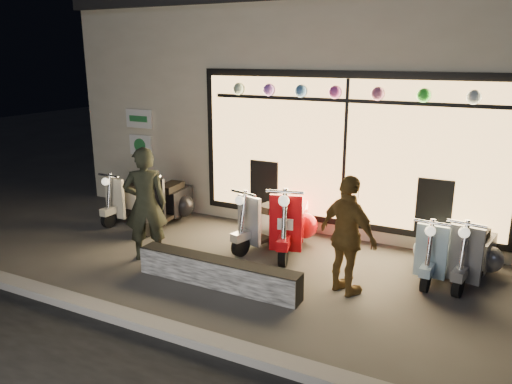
% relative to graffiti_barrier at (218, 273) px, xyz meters
% --- Properties ---
extents(ground, '(40.00, 40.00, 0.00)m').
position_rel_graffiti_barrier_xyz_m(ground, '(0.16, 0.65, -0.20)').
color(ground, '#383533').
rests_on(ground, ground).
extents(kerb, '(40.00, 0.25, 0.12)m').
position_rel_graffiti_barrier_xyz_m(kerb, '(0.16, -1.35, -0.14)').
color(kerb, slate).
rests_on(kerb, ground).
extents(shop_building, '(10.20, 6.23, 4.20)m').
position_rel_graffiti_barrier_xyz_m(shop_building, '(0.16, 5.63, 1.90)').
color(shop_building, beige).
rests_on(shop_building, ground).
extents(graffiti_barrier, '(2.46, 0.28, 0.40)m').
position_rel_graffiti_barrier_xyz_m(graffiti_barrier, '(0.00, 0.00, 0.00)').
color(graffiti_barrier, black).
rests_on(graffiti_barrier, ground).
extents(scooter_silver, '(0.70, 1.42, 1.01)m').
position_rel_graffiti_barrier_xyz_m(scooter_silver, '(-0.03, 1.79, 0.21)').
color(scooter_silver, black).
rests_on(scooter_silver, ground).
extents(scooter_red, '(0.79, 1.58, 1.13)m').
position_rel_graffiti_barrier_xyz_m(scooter_red, '(0.32, 1.82, 0.25)').
color(scooter_red, black).
rests_on(scooter_red, ground).
extents(scooter_black, '(0.58, 1.52, 1.08)m').
position_rel_graffiti_barrier_xyz_m(scooter_black, '(-2.22, 1.90, 0.23)').
color(scooter_black, black).
rests_on(scooter_black, ground).
extents(scooter_cream, '(0.46, 1.34, 0.96)m').
position_rel_graffiti_barrier_xyz_m(scooter_cream, '(-3.04, 1.85, 0.19)').
color(scooter_cream, black).
rests_on(scooter_cream, ground).
extents(scooter_blue, '(0.46, 1.33, 0.95)m').
position_rel_graffiti_barrier_xyz_m(scooter_blue, '(2.65, 1.83, 0.18)').
color(scooter_blue, black).
rests_on(scooter_blue, ground).
extents(scooter_grey, '(0.58, 1.39, 0.99)m').
position_rel_graffiti_barrier_xyz_m(scooter_grey, '(3.13, 1.88, 0.20)').
color(scooter_grey, black).
rests_on(scooter_grey, ground).
extents(man, '(0.78, 0.74, 1.79)m').
position_rel_graffiti_barrier_xyz_m(man, '(-1.50, 0.34, 0.70)').
color(man, black).
rests_on(man, ground).
extents(woman, '(1.03, 0.80, 1.64)m').
position_rel_graffiti_barrier_xyz_m(woman, '(1.65, 0.61, 0.62)').
color(woman, brown).
rests_on(woman, ground).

